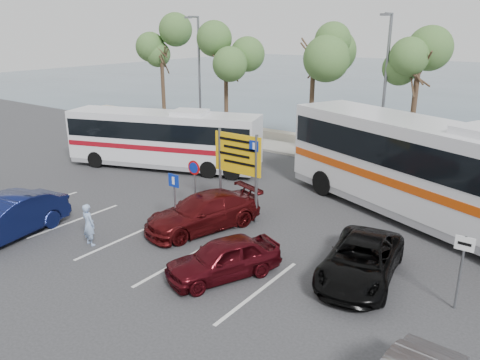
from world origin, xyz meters
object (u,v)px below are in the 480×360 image
Objects in this scene: street_lamp_left at (199,71)px; car_red at (223,258)px; direction_sign at (238,161)px; coach_bus_left at (164,141)px; car_blue at (5,219)px; suv_black at (361,260)px; coach_bus_right at (433,177)px; pedestrian_near at (89,225)px; car_maroon at (203,212)px; street_lamp_right at (385,84)px.

street_lamp_left reaches higher than car_red.
direction_sign reaches higher than coach_bus_left.
suv_black is (11.67, 5.00, -0.17)m from car_blue.
coach_bus_left is at bearing -177.33° from coach_bus_right.
coach_bus_right is 8.75× the size of pedestrian_near.
direction_sign is at bearing -114.83° from pedestrian_near.
pedestrian_near is at bearing -135.33° from coach_bus_right.
direction_sign is at bearing 94.46° from car_maroon.
car_red is 5.37m from pedestrian_near.
pedestrian_near is at bearing -60.85° from coach_bus_left.
coach_bus_left is 2.25× the size of car_blue.
street_lamp_right reaches higher than direction_sign.
coach_bus_right is at bearing 31.66° from car_blue.
direction_sign is 2.30× the size of pedestrian_near.
street_lamp_right is 0.75× the size of coach_bus_left.
suv_black is (4.00, -12.02, -3.98)m from street_lamp_right.
coach_bus_right is (14.00, 0.65, 0.43)m from coach_bus_left.
car_blue is at bearing 30.41° from pedestrian_near.
pedestrian_near is (-4.76, -15.52, -3.82)m from street_lamp_right.
street_lamp_left reaches higher than car_blue.
pedestrian_near is at bearing -143.71° from car_red.
street_lamp_right is 14.98m from car_red.
coach_bus_right is 13.07m from pedestrian_near.
street_lamp_left is 15.24m from direction_sign.
street_lamp_right is 2.18× the size of car_red.
car_red is (13.50, -14.44, -3.97)m from street_lamp_left.
direction_sign is 0.98× the size of car_red.
street_lamp_right is 12.87m from car_maroon.
car_blue reaches higher than car_maroon.
car_blue is 7.26m from car_maroon.
street_lamp_right is 1.68× the size of car_blue.
street_lamp_right is at bearing 116.63° from car_red.
street_lamp_left is 5.13× the size of pedestrian_near.
car_maroon is 4.22m from pedestrian_near.
pedestrian_near is (2.91, 1.50, -0.00)m from car_blue.
car_red is at bearing -36.56° from coach_bus_left.
direction_sign is 8.25m from coach_bus_left.
coach_bus_right is (6.50, 3.96, -0.47)m from direction_sign.
car_maroon is 6.41m from suv_black.
coach_bus_right reaches higher than pedestrian_near.
coach_bus_left reaches higher than pedestrian_near.
street_lamp_right is 12.20m from coach_bus_left.
suv_black is at bearing 18.17° from car_maroon.
street_lamp_right reaches higher than car_blue.
street_lamp_right is at bearing 56.20° from car_blue.
car_red is (8.17, 2.58, -0.16)m from car_blue.
street_lamp_left is 1.71× the size of car_maroon.
coach_bus_right reaches higher than direction_sign.
coach_bus_right is (4.50, -6.37, -2.63)m from street_lamp_right.
street_lamp_right reaches higher than suv_black.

